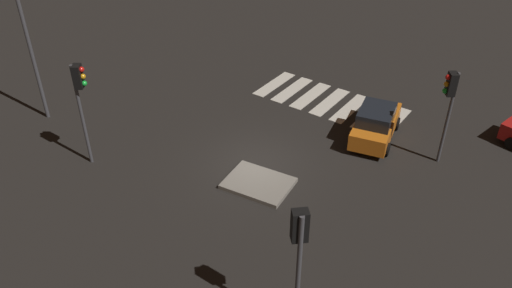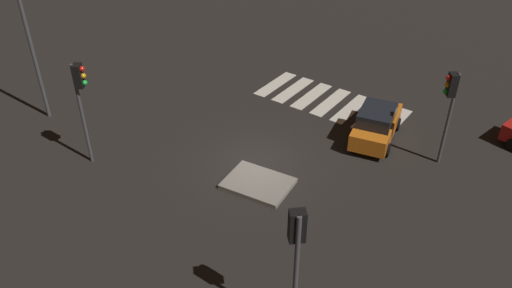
{
  "view_description": "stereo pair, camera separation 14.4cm",
  "coord_description": "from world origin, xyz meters",
  "px_view_note": "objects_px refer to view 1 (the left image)",
  "views": [
    {
      "loc": [
        -10.43,
        14.62,
        13.13
      ],
      "look_at": [
        0.0,
        0.0,
        1.0
      ],
      "focal_mm": 36.15,
      "sensor_mm": 36.0,
      "label": 1
    },
    {
      "loc": [
        -10.54,
        14.54,
        13.13
      ],
      "look_at": [
        0.0,
        0.0,
        1.0
      ],
      "focal_mm": 36.15,
      "sensor_mm": 36.0,
      "label": 2
    }
  ],
  "objects_px": {
    "traffic_light_west": "(299,244)",
    "street_lamp": "(23,22)",
    "traffic_island": "(258,183)",
    "traffic_light_south": "(450,96)",
    "traffic_light_north": "(80,91)",
    "car_orange": "(376,123)"
  },
  "relations": [
    {
      "from": "traffic_light_west",
      "to": "street_lamp",
      "type": "xyz_separation_m",
      "value": [
        16.36,
        -3.3,
        1.45
      ]
    },
    {
      "from": "traffic_island",
      "to": "traffic_light_south",
      "type": "distance_m",
      "value": 8.43
    },
    {
      "from": "traffic_island",
      "to": "traffic_light_north",
      "type": "relative_size",
      "value": 0.62
    },
    {
      "from": "traffic_island",
      "to": "street_lamp",
      "type": "bearing_deg",
      "value": 7.9
    },
    {
      "from": "car_orange",
      "to": "traffic_light_west",
      "type": "height_order",
      "value": "traffic_light_west"
    },
    {
      "from": "traffic_island",
      "to": "traffic_light_north",
      "type": "height_order",
      "value": "traffic_light_north"
    },
    {
      "from": "street_lamp",
      "to": "traffic_island",
      "type": "bearing_deg",
      "value": -172.1
    },
    {
      "from": "car_orange",
      "to": "traffic_light_south",
      "type": "xyz_separation_m",
      "value": [
        -2.91,
        0.14,
        2.39
      ]
    },
    {
      "from": "traffic_light_north",
      "to": "traffic_light_west",
      "type": "bearing_deg",
      "value": -45.06
    },
    {
      "from": "car_orange",
      "to": "street_lamp",
      "type": "height_order",
      "value": "street_lamp"
    },
    {
      "from": "traffic_light_west",
      "to": "car_orange",
      "type": "bearing_deg",
      "value": -30.62
    },
    {
      "from": "traffic_island",
      "to": "street_lamp",
      "type": "distance_m",
      "value": 12.65
    },
    {
      "from": "car_orange",
      "to": "street_lamp",
      "type": "bearing_deg",
      "value": 106.2
    },
    {
      "from": "traffic_light_south",
      "to": "street_lamp",
      "type": "height_order",
      "value": "street_lamp"
    },
    {
      "from": "street_lamp",
      "to": "traffic_light_south",
      "type": "bearing_deg",
      "value": -156.25
    },
    {
      "from": "car_orange",
      "to": "traffic_light_north",
      "type": "height_order",
      "value": "traffic_light_north"
    },
    {
      "from": "car_orange",
      "to": "traffic_light_south",
      "type": "height_order",
      "value": "traffic_light_south"
    },
    {
      "from": "traffic_light_north",
      "to": "car_orange",
      "type": "bearing_deg",
      "value": 9.4
    },
    {
      "from": "traffic_light_west",
      "to": "traffic_light_north",
      "type": "bearing_deg",
      "value": 36.24
    },
    {
      "from": "traffic_island",
      "to": "traffic_light_west",
      "type": "xyz_separation_m",
      "value": [
        -4.76,
        4.91,
        3.34
      ]
    },
    {
      "from": "car_orange",
      "to": "traffic_light_west",
      "type": "xyz_separation_m",
      "value": [
        -2.42,
        10.85,
        2.62
      ]
    },
    {
      "from": "car_orange",
      "to": "traffic_light_south",
      "type": "distance_m",
      "value": 3.77
    }
  ]
}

